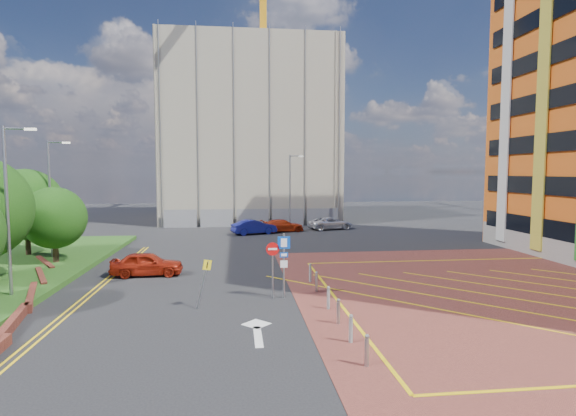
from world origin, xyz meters
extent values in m
plane|color=black|center=(0.00, 0.00, 0.00)|extent=(140.00, 140.00, 0.00)
cube|color=brown|center=(14.00, 0.00, 0.01)|extent=(26.00, 26.00, 0.02)
cube|color=brown|center=(-10.60, -2.00, 0.20)|extent=(1.25, 4.56, 0.40)
cube|color=brown|center=(-11.60, 2.00, 0.20)|extent=(1.86, 4.43, 0.40)
cube|color=brown|center=(-12.80, 6.00, 0.20)|extent=(2.29, 4.27, 0.40)
cube|color=brown|center=(-14.20, 10.00, 0.20)|extent=(2.69, 4.06, 0.40)
cylinder|color=#3D2B1C|center=(-13.50, 10.00, 1.20)|extent=(0.36, 0.36, 1.80)
sphere|color=black|center=(-13.50, 10.00, 3.20)|extent=(4.00, 4.00, 4.00)
cylinder|color=#3D2B1C|center=(-16.50, 13.00, 1.40)|extent=(0.36, 0.36, 2.20)
sphere|color=black|center=(-16.50, 13.00, 3.88)|extent=(5.00, 5.00, 5.00)
cylinder|color=#9EA0A8|center=(-12.50, 2.00, 4.30)|extent=(0.16, 0.16, 8.00)
cylinder|color=#9EA0A8|center=(-11.90, 2.00, 8.18)|extent=(1.20, 0.10, 0.10)
cube|color=silver|center=(-11.30, 2.00, 8.15)|extent=(0.50, 0.15, 0.12)
cylinder|color=#9EA0A8|center=(-14.50, 12.00, 4.30)|extent=(0.16, 0.16, 8.00)
cylinder|color=#9EA0A8|center=(-13.90, 12.00, 8.18)|extent=(1.20, 0.10, 0.10)
cube|color=silver|center=(-13.30, 12.00, 8.15)|extent=(0.50, 0.15, 0.12)
cylinder|color=#9EA0A8|center=(4.00, 28.00, 4.00)|extent=(0.16, 0.16, 8.00)
cylinder|color=#9EA0A8|center=(4.60, 28.00, 7.88)|extent=(1.20, 0.10, 0.10)
cube|color=silver|center=(5.20, 28.00, 7.85)|extent=(0.50, 0.15, 0.12)
cylinder|color=#9EA0A8|center=(0.50, 1.00, 1.60)|extent=(0.10, 0.10, 3.20)
cube|color=#0A46BB|center=(0.50, 0.97, 2.75)|extent=(0.60, 0.04, 0.60)
cube|color=white|center=(0.50, 0.94, 2.75)|extent=(0.30, 0.02, 0.42)
cube|color=#0A46BB|center=(0.50, 0.97, 2.15)|extent=(0.40, 0.04, 0.25)
cube|color=white|center=(0.50, 0.94, 2.15)|extent=(0.28, 0.02, 0.14)
cube|color=white|center=(0.50, 0.97, 1.70)|extent=(0.35, 0.04, 0.35)
cylinder|color=#9EA0A8|center=(-0.05, 1.00, 1.35)|extent=(0.08, 0.08, 2.70)
cylinder|color=red|center=(-0.05, 0.97, 2.45)|extent=(0.64, 0.04, 0.64)
cube|color=white|center=(-0.05, 0.94, 2.45)|extent=(0.44, 0.02, 0.10)
cylinder|color=#9EA0A8|center=(-3.31, -0.25, 1.10)|extent=(0.59, 0.08, 2.16)
cube|color=yellow|center=(-3.09, -0.28, 2.00)|extent=(0.41, 0.41, 0.54)
cylinder|color=#9EA0A8|center=(2.30, -7.00, 0.47)|extent=(0.14, 0.14, 0.90)
cylinder|color=black|center=(2.30, -5.00, 0.47)|extent=(0.14, 0.14, 0.90)
cylinder|color=#9EA0A8|center=(2.30, -3.00, 0.47)|extent=(0.14, 0.14, 0.90)
cylinder|color=black|center=(2.30, -1.00, 0.47)|extent=(0.14, 0.14, 0.90)
cylinder|color=#9EA0A8|center=(2.30, 2.00, 0.47)|extent=(0.14, 0.14, 0.90)
cylinder|color=black|center=(2.30, 4.00, 0.47)|extent=(0.14, 0.14, 0.90)
cube|color=#B4A993|center=(0.00, 40.00, 11.00)|extent=(21.20, 19.20, 22.00)
cube|color=orange|center=(2.00, 42.00, 17.00)|extent=(0.90, 0.90, 34.00)
cube|color=gray|center=(1.00, 30.00, 1.00)|extent=(21.60, 0.06, 2.00)
imported|color=#9E1F0D|center=(-7.09, 6.72, 0.71)|extent=(4.21, 1.80, 1.42)
imported|color=navy|center=(-0.08, 23.80, 0.73)|extent=(4.67, 2.85, 1.45)
imported|color=#B62D0F|center=(2.92, 25.30, 0.64)|extent=(4.71, 2.75, 1.28)
imported|color=silver|center=(8.22, 26.67, 0.66)|extent=(5.16, 3.36, 1.32)
camera|label=1|loc=(-1.74, -20.40, 6.16)|focal=28.00mm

